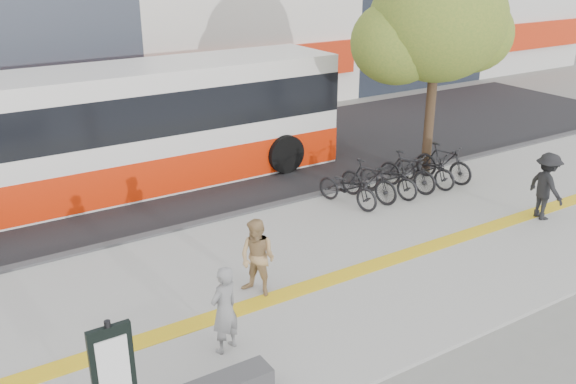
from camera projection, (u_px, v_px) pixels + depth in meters
ground at (318, 320)px, 11.63m from camera, size 120.00×120.00×0.00m
sidewalk at (276, 284)px, 12.80m from camera, size 40.00×7.00×0.08m
tactile_strip at (289, 293)px, 12.39m from camera, size 40.00×0.45×0.01m
street at (147, 178)px, 18.70m from camera, size 40.00×8.00×0.06m
curb at (203, 223)px, 15.54m from camera, size 40.00×0.25×0.14m
signboard at (115, 383)px, 7.86m from camera, size 0.55×0.10×2.20m
street_tree at (434, 23)px, 17.34m from camera, size 4.40×3.80×6.31m
bus at (124, 133)px, 17.36m from camera, size 12.75×3.02×3.39m
bicycle_row at (397, 175)px, 17.26m from camera, size 4.53×2.00×1.10m
seated_woman at (224, 309)px, 10.37m from camera, size 0.67×0.54×1.58m
pedestrian_tan at (258, 258)px, 12.09m from camera, size 0.88×0.95×1.57m
pedestrian_dark at (546, 186)px, 15.51m from camera, size 0.87×1.23×1.72m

